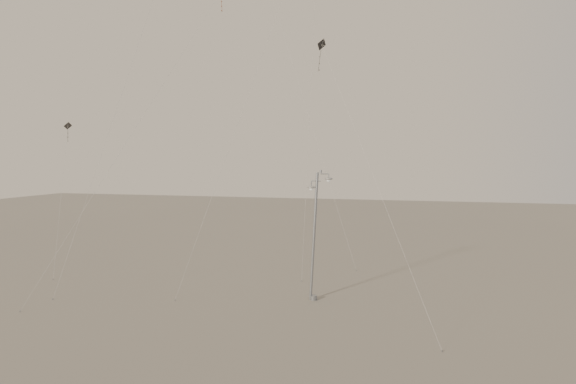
# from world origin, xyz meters

# --- Properties ---
(ground) EXTENTS (160.00, 160.00, 0.00)m
(ground) POSITION_xyz_m (0.00, 0.00, 0.00)
(ground) COLOR gray
(ground) RESTS_ON ground
(street_lamp) EXTENTS (1.62, 0.57, 8.39)m
(street_lamp) POSITION_xyz_m (4.51, 5.44, 4.48)
(street_lamp) COLOR #919499
(street_lamp) RESTS_ON ground
(kite_1) EXTENTS (6.81, 7.22, 23.93)m
(kite_1) POSITION_xyz_m (0.94, 8.61, 18.70)
(kite_1) COLOR black
(kite_1) RESTS_ON ground
(kite_3) EXTENTS (8.45, 12.00, 22.13)m
(kite_3) POSITION_xyz_m (-6.32, 7.19, 15.40)
(kite_3) COLOR #903515
(kite_3) RESTS_ON ground
(kite_4) EXTENTS (7.83, 10.09, 17.43)m
(kite_4) POSITION_xyz_m (5.69, 7.02, 13.66)
(kite_4) COLOR black
(kite_4) RESTS_ON ground
(kite_5) EXTENTS (11.93, 11.83, 31.25)m
(kite_5) POSITION_xyz_m (-2.77, 22.62, 23.77)
(kite_5) COLOR brown
(kite_5) RESTS_ON ground
(kite_6) EXTENTS (3.36, 5.99, 12.33)m
(kite_6) POSITION_xyz_m (-17.93, 9.85, 9.37)
(kite_6) COLOR black
(kite_6) RESTS_ON ground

